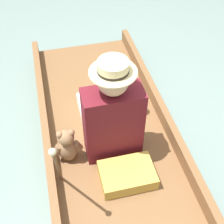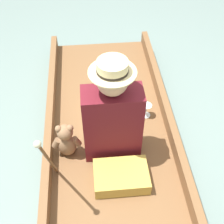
{
  "view_description": "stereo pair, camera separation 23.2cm",
  "coord_description": "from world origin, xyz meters",
  "px_view_note": "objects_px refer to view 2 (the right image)",
  "views": [
    {
      "loc": [
        -0.38,
        -1.61,
        2.24
      ],
      "look_at": [
        0.0,
        -0.04,
        0.56
      ],
      "focal_mm": 50.0,
      "sensor_mm": 36.0,
      "label": 1
    },
    {
      "loc": [
        -0.15,
        -1.65,
        2.24
      ],
      "look_at": [
        0.0,
        -0.04,
        0.56
      ],
      "focal_mm": 50.0,
      "sensor_mm": 36.0,
      "label": 2
    }
  ],
  "objects_px": {
    "seated_person": "(111,115)",
    "teddy_bear": "(66,141)",
    "wine_glass": "(146,108)",
    "walking_cane": "(47,158)"
  },
  "relations": [
    {
      "from": "wine_glass",
      "to": "walking_cane",
      "type": "distance_m",
      "value": 1.14
    },
    {
      "from": "seated_person",
      "to": "wine_glass",
      "type": "xyz_separation_m",
      "value": [
        0.34,
        0.28,
        -0.23
      ]
    },
    {
      "from": "seated_person",
      "to": "teddy_bear",
      "type": "relative_size",
      "value": 2.65
    },
    {
      "from": "teddy_bear",
      "to": "wine_glass",
      "type": "xyz_separation_m",
      "value": [
        0.71,
        0.37,
        -0.06
      ]
    },
    {
      "from": "wine_glass",
      "to": "walking_cane",
      "type": "height_order",
      "value": "walking_cane"
    },
    {
      "from": "seated_person",
      "to": "teddy_bear",
      "type": "xyz_separation_m",
      "value": [
        -0.37,
        -0.09,
        -0.17
      ]
    },
    {
      "from": "seated_person",
      "to": "wine_glass",
      "type": "bearing_deg",
      "value": 29.75
    },
    {
      "from": "seated_person",
      "to": "walking_cane",
      "type": "distance_m",
      "value": 0.66
    },
    {
      "from": "seated_person",
      "to": "wine_glass",
      "type": "relative_size",
      "value": 6.89
    },
    {
      "from": "walking_cane",
      "to": "seated_person",
      "type": "bearing_deg",
      "value": 45.39
    }
  ]
}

